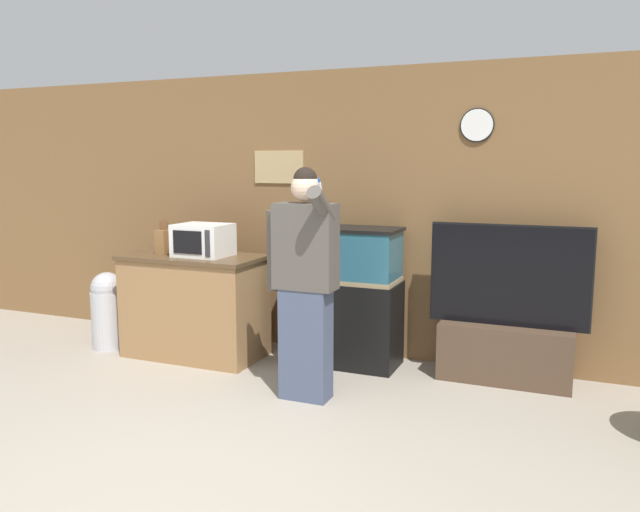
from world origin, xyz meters
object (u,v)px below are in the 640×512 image
object	(u,v)px
counter_island	(195,305)
knife_block	(163,241)
person_standing	(304,281)
trash_bin	(108,309)
microwave	(203,240)
tv_on_stand	(506,336)
aquarium_on_stand	(343,296)

from	to	relation	value
counter_island	knife_block	size ratio (longest dim) A/B	3.97
person_standing	trash_bin	size ratio (longest dim) A/B	2.36
microwave	trash_bin	distance (m)	1.25
microwave	tv_on_stand	xyz separation A→B (m)	(2.61, 0.39, -0.70)
counter_island	knife_block	world-z (taller)	knife_block
microwave	person_standing	world-z (taller)	person_standing
counter_island	person_standing	world-z (taller)	person_standing
tv_on_stand	trash_bin	xyz separation A→B (m)	(-3.63, -0.50, -0.00)
tv_on_stand	person_standing	distance (m)	1.75
counter_island	trash_bin	world-z (taller)	counter_island
microwave	aquarium_on_stand	xyz separation A→B (m)	(1.23, 0.31, -0.47)
tv_on_stand	trash_bin	bearing A→B (deg)	-172.12
counter_island	tv_on_stand	distance (m)	2.75
counter_island	microwave	distance (m)	0.62
knife_block	aquarium_on_stand	bearing A→B (deg)	12.19
aquarium_on_stand	person_standing	size ratio (longest dim) A/B	0.70
microwave	tv_on_stand	bearing A→B (deg)	8.50
tv_on_stand	person_standing	bearing A→B (deg)	-144.37
aquarium_on_stand	tv_on_stand	size ratio (longest dim) A/B	0.95
tv_on_stand	knife_block	bearing A→B (deg)	-171.83
aquarium_on_stand	trash_bin	world-z (taller)	aquarium_on_stand
counter_island	person_standing	bearing A→B (deg)	-23.31
counter_island	aquarium_on_stand	world-z (taller)	aquarium_on_stand
aquarium_on_stand	trash_bin	size ratio (longest dim) A/B	1.65
microwave	knife_block	xyz separation A→B (m)	(-0.40, -0.04, -0.02)
knife_block	tv_on_stand	xyz separation A→B (m)	(3.01, 0.43, -0.68)
microwave	aquarium_on_stand	bearing A→B (deg)	14.16
knife_block	aquarium_on_stand	distance (m)	1.73
knife_block	trash_bin	world-z (taller)	knife_block
microwave	aquarium_on_stand	distance (m)	1.35
knife_block	person_standing	xyz separation A→B (m)	(1.66, -0.54, -0.16)
trash_bin	person_standing	bearing A→B (deg)	-11.68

